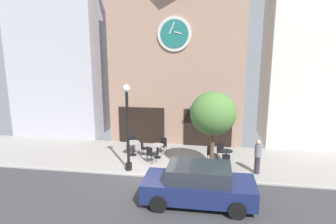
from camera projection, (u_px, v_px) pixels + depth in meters
name	position (u px, v px, depth m)	size (l,w,h in m)	color
ground_plane	(148.00, 179.00, 13.54)	(25.01, 10.45, 0.13)	gray
clock_building	(178.00, 39.00, 18.44)	(8.32, 4.11, 12.48)	#9E7A66
neighbor_building_left	(62.00, 34.00, 20.37)	(5.98, 4.34, 13.72)	#B2B2BC
neighbor_building_right	(309.00, 53.00, 18.06)	(5.09, 4.13, 11.31)	silver
street_lamp	(128.00, 128.00, 14.11)	(0.36, 0.36, 4.27)	black
street_tree	(213.00, 114.00, 13.55)	(2.15, 1.93, 4.00)	brown
cafe_table_leftmost	(133.00, 145.00, 16.45)	(0.78, 0.78, 0.77)	black
cafe_table_center	(157.00, 149.00, 16.09)	(0.69, 0.69, 0.74)	black
cafe_table_center_left	(226.00, 155.00, 15.11)	(0.64, 0.64, 0.76)	black
cafe_chair_facing_wall	(144.00, 147.00, 16.33)	(0.42, 0.42, 0.90)	black
cafe_chair_facing_street	(226.00, 161.00, 14.31)	(0.42, 0.42, 0.90)	black
cafe_chair_corner	(151.00, 153.00, 15.34)	(0.54, 0.54, 0.90)	black
cafe_chair_mid_row	(211.00, 153.00, 15.44)	(0.55, 0.55, 0.90)	black
cafe_chair_curbside	(132.00, 141.00, 17.29)	(0.44, 0.44, 0.90)	black
cafe_chair_near_lamp	(221.00, 150.00, 15.92)	(0.46, 0.46, 0.90)	black
cafe_chair_under_awning	(163.00, 144.00, 16.81)	(0.48, 0.48, 0.90)	black
pedestrian_grey	(258.00, 156.00, 13.99)	(0.45, 0.45, 1.67)	#2D2D38
parked_car_navy	(199.00, 185.00, 11.31)	(4.30, 2.03, 1.55)	navy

